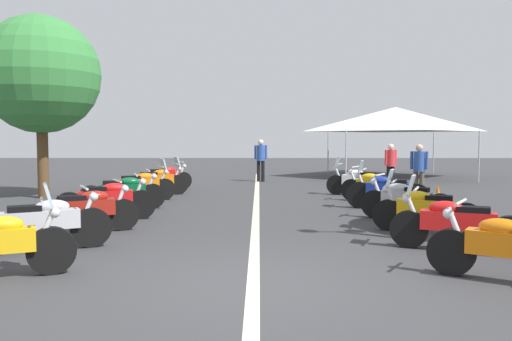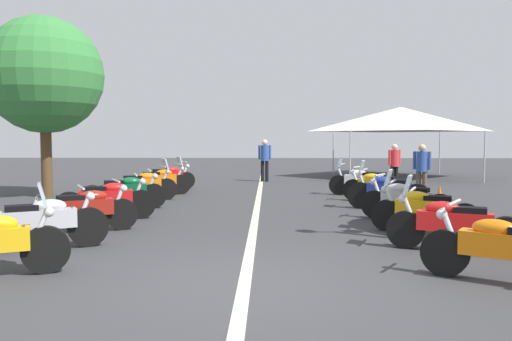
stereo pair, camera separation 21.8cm
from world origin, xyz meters
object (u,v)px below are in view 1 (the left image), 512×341
(motorcycle_left_row_3, at_px, (107,199))
(motorcycle_left_row_7, at_px, (164,177))
(motorcycle_right_row_1, at_px, (456,223))
(motorcycle_right_row_4, at_px, (386,191))
(traffic_cone_1, at_px, (438,197))
(roadside_tree_1, at_px, (41,75))
(motorcycle_left_row_1, at_px, (42,223))
(event_tent, at_px, (395,119))
(bystander_1, at_px, (419,167))
(motorcycle_right_row_2, at_px, (424,209))
(bystander_2, at_px, (391,163))
(bystander_0, at_px, (261,157))
(motorcycle_left_row_5, at_px, (140,185))
(motorcycle_left_row_4, at_px, (123,192))
(motorcycle_right_row_6, at_px, (360,181))
(motorcycle_right_row_5, at_px, (376,186))
(motorcycle_left_row_2, at_px, (86,210))
(motorcycle_right_row_3, at_px, (406,200))

(motorcycle_left_row_3, relative_size, motorcycle_left_row_7, 1.11)
(motorcycle_right_row_1, xyz_separation_m, motorcycle_right_row_4, (4.73, -0.09, 0.02))
(traffic_cone_1, height_order, roadside_tree_1, roadside_tree_1)
(motorcycle_left_row_1, height_order, event_tent, event_tent)
(traffic_cone_1, xyz_separation_m, bystander_1, (2.27, -0.22, 0.65))
(motorcycle_right_row_2, xyz_separation_m, motorcycle_right_row_4, (3.14, -0.06, 0.02))
(bystander_2, distance_m, event_tent, 5.70)
(event_tent, bearing_deg, bystander_0, 110.88)
(bystander_1, bearing_deg, motorcycle_left_row_3, 148.36)
(traffic_cone_1, distance_m, bystander_0, 9.23)
(motorcycle_left_row_3, relative_size, bystander_0, 1.19)
(motorcycle_right_row_1, bearing_deg, event_tent, -79.16)
(roadside_tree_1, xyz_separation_m, event_tent, (8.16, -12.66, -1.00))
(motorcycle_left_row_1, distance_m, motorcycle_right_row_1, 6.51)
(motorcycle_left_row_5, height_order, motorcycle_left_row_7, motorcycle_left_row_5)
(motorcycle_left_row_4, height_order, bystander_0, bystander_0)
(bystander_1, distance_m, bystander_2, 2.90)
(motorcycle_left_row_4, bearing_deg, roadside_tree_1, 121.52)
(motorcycle_right_row_6, relative_size, event_tent, 0.35)
(motorcycle_left_row_5, xyz_separation_m, roadside_tree_1, (0.81, 3.08, 3.18))
(motorcycle_right_row_5, xyz_separation_m, motorcycle_right_row_6, (1.60, 0.12, 0.01))
(motorcycle_left_row_4, bearing_deg, motorcycle_left_row_3, -105.94)
(motorcycle_left_row_2, distance_m, motorcycle_right_row_2, 6.37)
(motorcycle_left_row_4, relative_size, event_tent, 0.34)
(traffic_cone_1, distance_m, roadside_tree_1, 11.72)
(roadside_tree_1, bearing_deg, motorcycle_right_row_4, -104.19)
(bystander_1, relative_size, bystander_2, 1.02)
(motorcycle_left_row_4, xyz_separation_m, motorcycle_right_row_4, (0.08, -6.58, 0.02))
(motorcycle_right_row_5, height_order, bystander_2, bystander_2)
(motorcycle_left_row_3, bearing_deg, motorcycle_right_row_4, -3.72)
(traffic_cone_1, relative_size, roadside_tree_1, 0.11)
(motorcycle_left_row_2, relative_size, traffic_cone_1, 3.01)
(motorcycle_left_row_4, bearing_deg, motorcycle_right_row_1, -54.62)
(motorcycle_left_row_5, relative_size, motorcycle_right_row_6, 0.92)
(motorcycle_left_row_7, relative_size, bystander_1, 1.16)
(motorcycle_right_row_1, bearing_deg, motorcycle_right_row_5, -69.18)
(motorcycle_right_row_1, xyz_separation_m, bystander_2, (10.11, -1.58, 0.46))
(motorcycle_right_row_3, bearing_deg, motorcycle_left_row_4, 17.21)
(motorcycle_left_row_3, xyz_separation_m, motorcycle_right_row_1, (-2.97, -6.41, -0.00))
(motorcycle_left_row_2, height_order, bystander_2, bystander_2)
(motorcycle_left_row_2, height_order, motorcycle_left_row_4, motorcycle_left_row_4)
(roadside_tree_1, bearing_deg, motorcycle_right_row_3, -113.31)
(bystander_1, distance_m, event_tent, 8.41)
(motorcycle_right_row_1, bearing_deg, bystander_1, -80.77)
(motorcycle_left_row_3, distance_m, motorcycle_right_row_6, 8.06)
(motorcycle_right_row_2, relative_size, event_tent, 0.32)
(motorcycle_left_row_4, xyz_separation_m, motorcycle_right_row_2, (-3.07, -6.52, 0.00))
(motorcycle_left_row_2, height_order, motorcycle_right_row_5, motorcycle_right_row_5)
(traffic_cone_1, bearing_deg, motorcycle_right_row_4, 99.18)
(motorcycle_left_row_3, bearing_deg, traffic_cone_1, -4.73)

